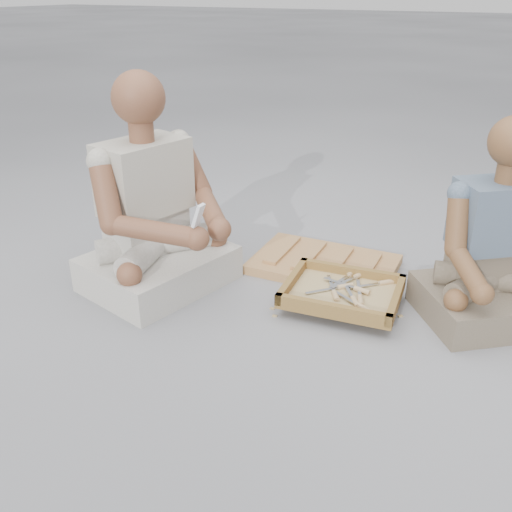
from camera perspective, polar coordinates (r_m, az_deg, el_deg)
The scene contains 26 objects.
ground at distance 2.20m, azimuth -0.23°, elevation -8.84°, with size 60.00×60.00×0.00m, color gray.
carved_panel at distance 2.76m, azimuth 6.80°, elevation -0.83°, with size 0.66×0.44×0.04m, color #AB7A42.
tool_tray at distance 2.43m, azimuth 8.62°, elevation -3.67°, with size 0.51×0.43×0.06m.
chisel_0 at distance 2.32m, azimuth 10.40°, elevation -4.96°, with size 0.20×0.12×0.02m.
chisel_1 at distance 2.41m, azimuth 7.87°, elevation -3.71°, with size 0.13×0.20×0.02m.
chisel_2 at distance 2.55m, azimuth 10.05°, elevation -1.99°, with size 0.10×0.21×0.02m.
chisel_3 at distance 2.37m, azimuth 9.74°, elevation -4.28°, with size 0.14×0.19×0.02m.
chisel_4 at distance 2.53m, azimuth 12.49°, elevation -2.64°, with size 0.17×0.17×0.02m.
chisel_5 at distance 2.45m, azimuth 10.10°, elevation -3.25°, with size 0.22×0.06×0.02m.
chisel_6 at distance 2.46m, azimuth 8.46°, elevation -3.09°, with size 0.16×0.17×0.02m.
chisel_7 at distance 2.57m, azimuth 9.41°, elevation -1.79°, with size 0.06×0.22×0.02m.
chisel_8 at distance 2.38m, azimuth 10.37°, elevation -4.15°, with size 0.10×0.21×0.02m.
wood_chip_0 at distance 2.89m, azimuth 4.91°, elevation 0.10°, with size 0.02×0.01×0.00m, color tan.
wood_chip_1 at distance 2.47m, azimuth 13.76°, elevation -5.43°, with size 0.02×0.01×0.00m, color tan.
wood_chip_2 at distance 2.44m, azimuth 14.24°, elevation -5.84°, with size 0.02×0.01×0.00m, color tan.
wood_chip_3 at distance 2.58m, azimuth 11.31°, elevation -3.69°, with size 0.02×0.01×0.00m, color tan.
wood_chip_4 at distance 2.49m, azimuth 6.48°, elevation -4.45°, with size 0.02×0.01×0.00m, color tan.
wood_chip_5 at distance 2.37m, azimuth 1.88°, elevation -6.01°, with size 0.02×0.01×0.00m, color tan.
wood_chip_6 at distance 2.42m, azimuth 1.65°, elevation -5.27°, with size 0.02×0.01×0.00m, color tan.
wood_chip_7 at distance 2.52m, azimuth 2.71°, elevation -3.94°, with size 0.02×0.01×0.00m, color tan.
wood_chip_8 at distance 2.68m, azimuth 7.85°, elevation -2.20°, with size 0.02×0.01×0.00m, color tan.
wood_chip_9 at distance 2.70m, azimuth 15.17°, elevation -2.78°, with size 0.02×0.01×0.00m, color tan.
wood_chip_10 at distance 2.62m, azimuth 11.82°, elevation -3.29°, with size 0.02×0.01×0.00m, color tan.
craftsman at distance 2.52m, azimuth -10.15°, elevation 3.71°, with size 0.69×0.70×0.94m.
companion at distance 2.44m, azimuth 22.86°, elevation -0.00°, with size 0.67×0.65×0.82m.
mobile_phone at distance 2.20m, azimuth -5.79°, elevation 4.05°, with size 0.05×0.04×0.10m.
Camera 1 is at (0.85, -1.60, 1.24)m, focal length 40.00 mm.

